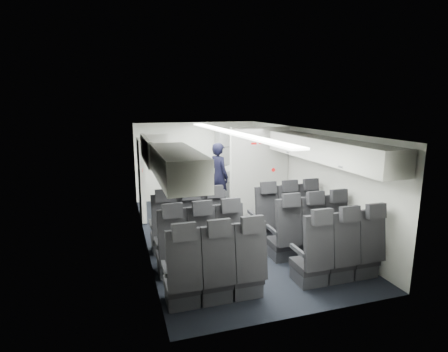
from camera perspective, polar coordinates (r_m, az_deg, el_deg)
cabin_shell at (r=7.04m, az=0.97°, el=-0.84°), size 3.41×6.01×2.16m
seat_row_front at (r=6.75m, az=2.37°, el=-7.77°), size 3.33×0.56×1.24m
seat_row_mid at (r=5.97m, az=5.32°, el=-10.50°), size 3.33×0.56×1.24m
seat_row_rear at (r=5.22m, az=9.21°, el=-14.00°), size 3.33×0.56×1.24m
overhead_bin_left_rear at (r=4.65m, az=-7.72°, el=1.76°), size 0.53×1.80×0.40m
overhead_bin_left_front_open at (r=6.38m, az=-10.72°, el=3.24°), size 0.64×1.70×0.72m
overhead_bin_right_rear at (r=5.81m, az=20.70°, el=3.09°), size 0.53×1.80×0.40m
overhead_bin_right_front at (r=7.25m, az=12.23°, el=5.17°), size 0.53×1.70×0.40m
bulkhead_partition at (r=8.12m, az=5.78°, el=0.46°), size 1.40×0.15×2.13m
galley_unit at (r=9.90m, az=1.27°, el=1.81°), size 0.85×0.52×1.90m
boarding_door at (r=8.27m, az=-13.34°, el=-0.46°), size 0.12×1.27×1.86m
flight_attendant at (r=8.85m, az=-0.84°, el=-0.02°), size 0.62×0.73×1.70m
carry_on_bag at (r=6.56m, az=-10.36°, el=3.86°), size 0.37×0.27×0.21m
papers at (r=8.83m, az=0.43°, el=1.16°), size 0.22×0.03×0.16m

